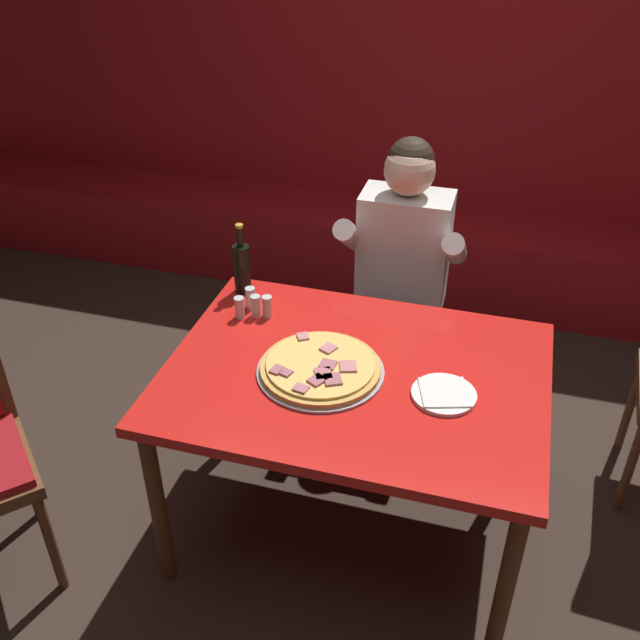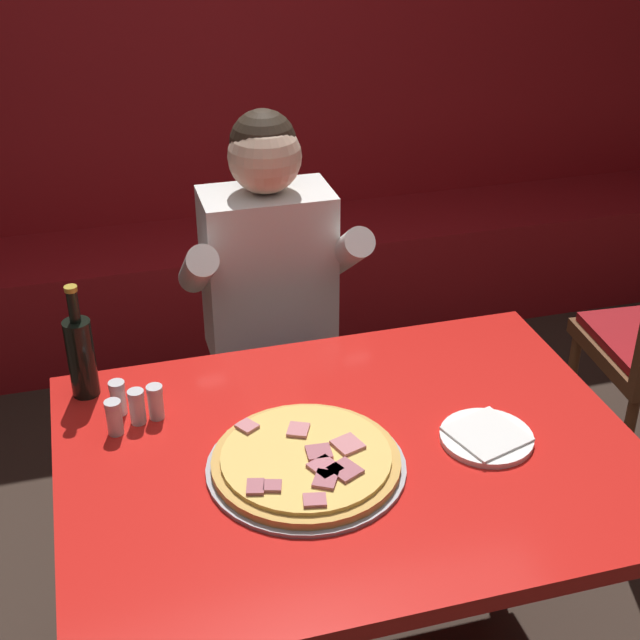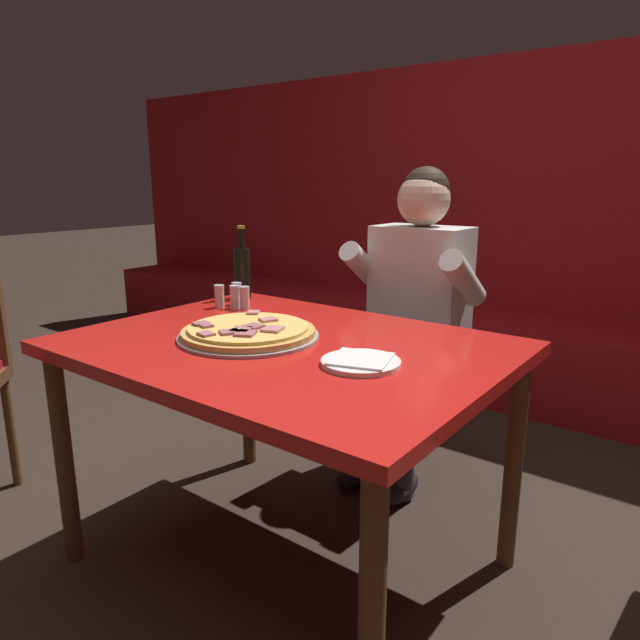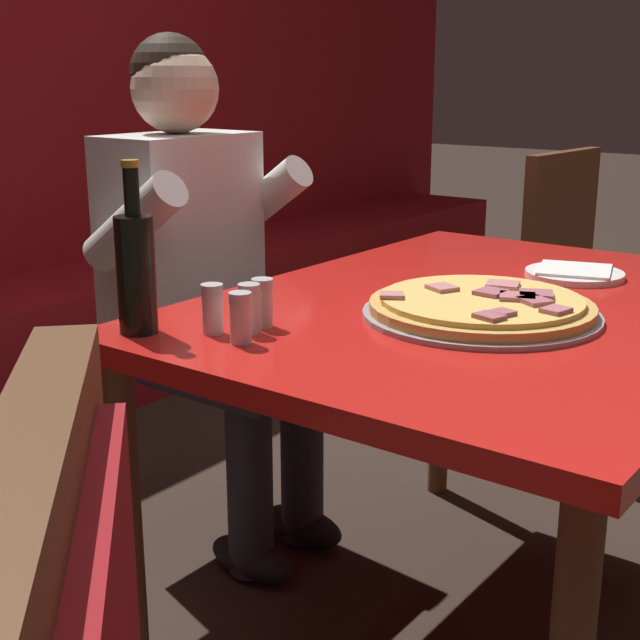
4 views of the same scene
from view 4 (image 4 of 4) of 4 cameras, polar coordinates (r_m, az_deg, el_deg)
name	(u,v)px [view 4 (image 4 of 4)]	position (r m, az deg, el deg)	size (l,w,h in m)	color
ground_plane	(472,639)	(2.07, 9.68, -19.46)	(24.00, 24.00, 0.00)	#33261E
main_dining_table	(487,340)	(1.78, 10.67, -1.30)	(1.28, 0.95, 0.75)	brown
pizza	(482,307)	(1.64, 10.31, 0.80)	(0.43, 0.43, 0.05)	#9E9EA3
plate_white_paper	(574,273)	(2.01, 15.97, 2.89)	(0.21, 0.21, 0.02)	white
beer_bottle	(136,269)	(1.53, -11.70, 3.20)	(0.07, 0.07, 0.29)	black
shaker_red_pepper_flakes	(212,311)	(1.52, -6.90, 0.56)	(0.04, 0.04, 0.09)	silver
shaker_oregano	(249,311)	(1.51, -4.54, 0.58)	(0.04, 0.04, 0.09)	silver
shaker_black_pepper	(241,320)	(1.46, -5.11, -0.03)	(0.04, 0.04, 0.09)	silver
shaker_parmesan	(263,305)	(1.55, -3.70, 0.95)	(0.04, 0.04, 0.09)	silver
diner_seated_blue_shirt	(207,274)	(2.21, -7.25, 2.96)	(0.53, 0.53, 1.27)	black
dining_chair_near_left	(523,264)	(3.07, 12.84, 3.53)	(0.47, 0.47, 0.94)	brown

